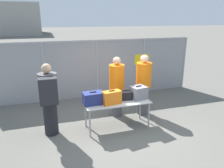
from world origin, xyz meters
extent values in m
plane|color=#605E56|center=(0.00, 0.00, 0.00)|extent=(120.00, 120.00, 0.00)
cylinder|color=#9EA0A5|center=(-1.85, 2.64, 1.05)|extent=(0.07, 0.07, 2.11)
cylinder|color=#9EA0A5|center=(0.00, 2.64, 1.05)|extent=(0.07, 0.07, 2.11)
cylinder|color=#9EA0A5|center=(1.85, 2.64, 1.05)|extent=(0.07, 0.07, 2.11)
cylinder|color=#9EA0A5|center=(3.70, 2.64, 1.05)|extent=(0.07, 0.07, 2.11)
cube|color=gray|center=(0.00, 2.64, 1.05)|extent=(7.40, 0.01, 2.11)
cube|color=#9EA0A5|center=(0.00, 2.64, 2.08)|extent=(7.40, 0.04, 0.04)
cube|color=yellow|center=(1.79, 2.63, 1.31)|extent=(0.60, 0.01, 0.40)
cube|color=#B2B2AD|center=(-0.06, 0.11, 0.73)|extent=(1.73, 0.69, 0.02)
cylinder|color=#99999E|center=(-0.86, -0.18, 0.36)|extent=(0.04, 0.04, 0.72)
cylinder|color=#99999E|center=(0.74, -0.18, 0.36)|extent=(0.04, 0.04, 0.72)
cylinder|color=#99999E|center=(-0.86, 0.39, 0.36)|extent=(0.04, 0.04, 0.72)
cylinder|color=#99999E|center=(0.74, 0.39, 0.36)|extent=(0.04, 0.04, 0.72)
cube|color=navy|center=(-0.69, 0.14, 0.90)|extent=(0.53, 0.36, 0.31)
cube|color=black|center=(-0.69, 0.14, 1.07)|extent=(0.16, 0.03, 0.02)
cube|color=orange|center=(-0.24, 0.01, 0.92)|extent=(0.50, 0.31, 0.34)
cube|color=black|center=(-0.24, 0.01, 1.10)|extent=(0.16, 0.05, 0.02)
cube|color=black|center=(0.17, 0.20, 0.86)|extent=(0.43, 0.29, 0.23)
cube|color=black|center=(0.17, 0.20, 0.99)|extent=(0.16, 0.05, 0.02)
cube|color=slate|center=(0.56, 0.16, 0.92)|extent=(0.47, 0.43, 0.34)
cube|color=black|center=(0.56, 0.16, 1.10)|extent=(0.16, 0.06, 0.02)
cylinder|color=black|center=(-1.77, 0.28, 0.44)|extent=(0.35, 0.35, 0.87)
cylinder|color=#4C4C51|center=(-1.77, 0.28, 1.24)|extent=(0.45, 0.45, 0.73)
sphere|color=tan|center=(-1.77, 0.28, 1.72)|extent=(0.24, 0.24, 0.24)
cube|color=#232328|center=(-1.77, -0.07, 1.27)|extent=(0.41, 0.25, 0.61)
cylinder|color=#4C4C51|center=(0.17, 0.84, 0.43)|extent=(0.34, 0.34, 0.85)
cylinder|color=orange|center=(0.17, 0.84, 1.21)|extent=(0.44, 0.44, 0.71)
sphere|color=tan|center=(0.17, 0.84, 1.68)|extent=(0.23, 0.23, 0.23)
cylinder|color=#4C4C51|center=(0.98, 0.73, 0.44)|extent=(0.35, 0.35, 0.87)
cylinder|color=orange|center=(0.98, 0.73, 1.23)|extent=(0.45, 0.45, 0.73)
sphere|color=beige|center=(0.98, 0.73, 1.72)|extent=(0.24, 0.24, 0.24)
cube|color=silver|center=(0.74, 5.20, 0.40)|extent=(2.77, 1.42, 0.52)
sphere|color=black|center=(0.25, 4.43, 0.26)|extent=(0.52, 0.52, 0.52)
sphere|color=black|center=(0.25, 5.96, 0.26)|extent=(0.52, 0.52, 0.52)
cylinder|color=#59595B|center=(-1.14, 5.20, 0.19)|extent=(0.97, 0.06, 0.06)
cube|color=#999993|center=(-7.29, 37.04, 2.51)|extent=(10.73, 10.72, 5.03)
camera|label=1|loc=(-1.78, -4.97, 2.89)|focal=35.00mm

